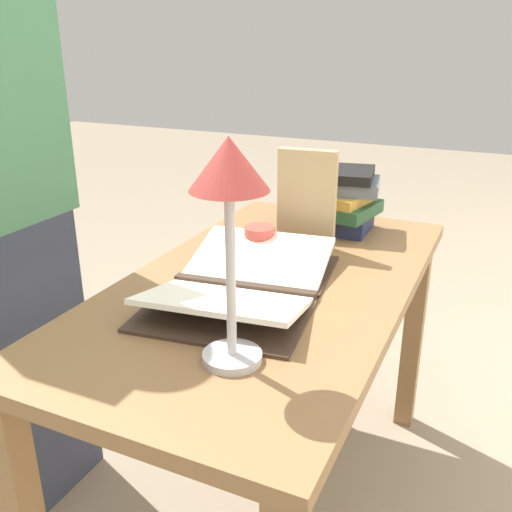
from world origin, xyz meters
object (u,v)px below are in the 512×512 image
(coffee_mug, at_px, (259,241))
(person_reader, at_px, (1,208))
(reading_lamp, at_px, (229,191))
(book_stack_tall, at_px, (333,199))
(open_book, at_px, (244,283))
(book_standing_upright, at_px, (306,200))

(coffee_mug, xyz_separation_m, person_reader, (0.33, -0.58, 0.11))
(reading_lamp, bearing_deg, book_stack_tall, -175.07)
(book_stack_tall, bearing_deg, open_book, -4.83)
(person_reader, bearing_deg, open_book, -80.87)
(book_stack_tall, relative_size, coffee_mug, 2.79)
(book_standing_upright, bearing_deg, book_stack_tall, 170.02)
(open_book, bearing_deg, coffee_mug, -171.45)
(coffee_mug, bearing_deg, book_standing_upright, 142.33)
(book_standing_upright, distance_m, person_reader, 0.81)
(person_reader, bearing_deg, coffee_mug, -60.37)
(open_book, bearing_deg, reading_lamp, 14.68)
(book_stack_tall, xyz_separation_m, reading_lamp, (0.82, 0.07, 0.23))
(book_stack_tall, height_order, person_reader, person_reader)
(reading_lamp, xyz_separation_m, coffee_mug, (-0.51, -0.18, -0.28))
(book_standing_upright, bearing_deg, reading_lamp, 3.34)
(open_book, relative_size, book_stack_tall, 1.95)
(book_standing_upright, distance_m, reading_lamp, 0.67)
(coffee_mug, bearing_deg, person_reader, -60.37)
(book_standing_upright, xyz_separation_m, coffee_mug, (0.12, -0.09, -0.10))
(coffee_mug, height_order, person_reader, person_reader)
(reading_lamp, relative_size, coffee_mug, 3.89)
(open_book, xyz_separation_m, person_reader, (0.10, -0.64, 0.13))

